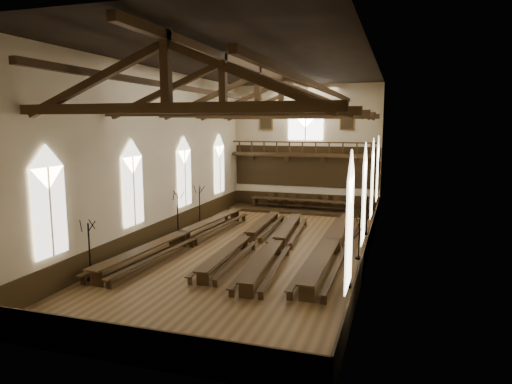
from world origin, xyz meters
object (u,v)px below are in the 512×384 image
refectory_row_d (333,242)px  high_table (301,201)px  candelabrum_right_near (350,269)px  candelabrum_right_mid (359,245)px  candelabrum_right_far (367,222)px  candelabrum_left_mid (178,222)px  candelabrum_left_far (200,213)px  dais (301,210)px  refectory_row_c (277,242)px  refectory_row_a (183,235)px  refectory_row_b (247,237)px  candelabrum_left_near (90,262)px

refectory_row_d → high_table: high_table is taller
candelabrum_right_near → candelabrum_right_mid: candelabrum_right_near is taller
candelabrum_right_mid → candelabrum_right_far: 5.50m
candelabrum_left_mid → candelabrum_right_far: (11.10, 3.91, -0.08)m
candelabrum_left_far → dais: bearing=51.3°
refectory_row_c → candelabrum_right_far: bearing=51.7°
refectory_row_a → refectory_row_c: (5.46, 0.30, -0.06)m
refectory_row_b → high_table: high_table is taller
refectory_row_b → candelabrum_right_far: (6.30, 4.83, 0.27)m
refectory_row_d → candelabrum_right_mid: bearing=-25.6°
candelabrum_left_far → candelabrum_right_near: candelabrum_left_far is taller
candelabrum_right_near → candelabrum_right_far: 9.76m
dais → candelabrum_right_near: size_ratio=4.37×
refectory_row_d → candelabrum_left_far: size_ratio=5.43×
candelabrum_left_mid → candelabrum_right_near: 12.55m
refectory_row_c → candelabrum_right_far: size_ratio=5.57×
candelabrum_left_near → candelabrum_right_far: candelabrum_left_near is taller
candelabrum_left_mid → candelabrum_right_mid: size_ratio=1.15×
candelabrum_right_near → candelabrum_left_near: bearing=-167.0°
refectory_row_a → candelabrum_left_near: candelabrum_left_near is taller
refectory_row_b → candelabrum_left_near: bearing=-122.7°
refectory_row_b → candelabrum_left_far: (-4.80, 4.15, 0.33)m
high_table → candelabrum_left_far: bearing=-128.7°
candelabrum_left_far → candelabrum_right_mid: 12.10m
refectory_row_a → refectory_row_b: 3.63m
high_table → candelabrum_right_far: bearing=-48.5°
dais → candelabrum_right_far: candelabrum_right_far is taller
candelabrum_right_far → candelabrum_left_mid: bearing=-160.6°
high_table → candelabrum_right_near: bearing=-71.0°
refectory_row_d → candelabrum_left_mid: candelabrum_left_mid is taller
dais → candelabrum_right_near: candelabrum_right_near is taller
candelabrum_left_near → candelabrum_right_mid: size_ratio=1.11×
refectory_row_b → candelabrum_right_far: candelabrum_right_far is taller
high_table → candelabrum_right_mid: bearing=-64.8°
candelabrum_right_near → candelabrum_right_far: size_ratio=1.01×
refectory_row_d → refectory_row_a: bearing=-173.4°
refectory_row_d → candelabrum_left_near: 12.25m
candelabrum_right_near → refectory_row_c: bearing=135.4°
refectory_row_a → candelabrum_left_near: bearing=-101.3°
refectory_row_c → candelabrum_left_mid: candelabrum_left_mid is taller
candelabrum_left_far → candelabrum_right_far: bearing=3.5°
candelabrum_left_near → candelabrum_right_near: (11.10, 2.56, -0.04)m
refectory_row_a → refectory_row_c: refectory_row_a is taller
refectory_row_b → dais: bearing=86.1°
refectory_row_a → candelabrum_left_far: bearing=104.3°
candelabrum_left_near → candelabrum_left_far: bearing=90.0°
refectory_row_a → candelabrum_right_far: (9.79, 5.80, 0.18)m
refectory_row_d → refectory_row_c: bearing=-167.1°
refectory_row_c → candelabrum_left_mid: 6.96m
candelabrum_left_near → candelabrum_right_far: size_ratio=1.06×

